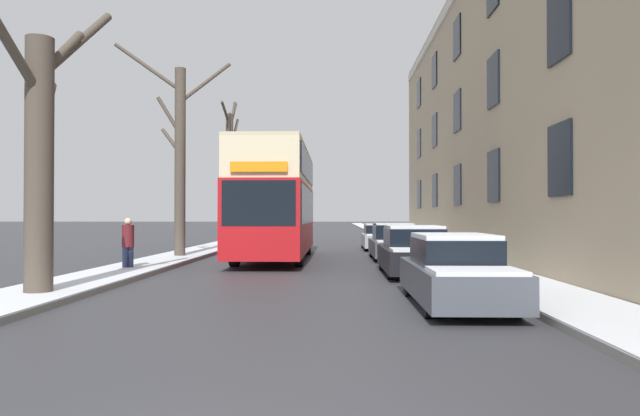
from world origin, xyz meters
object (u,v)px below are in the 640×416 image
at_px(bare_tree_left_1, 179,154).
at_px(parked_car_2, 393,243).
at_px(bare_tree_left_2, 230,170).
at_px(parked_car_0, 455,273).
at_px(parked_car_1, 414,252).
at_px(pedestrian_left_sidewalk, 128,242).
at_px(double_decker_bus, 276,197).
at_px(bare_tree_left_0, 40,147).
at_px(parked_car_3, 380,237).

height_order(bare_tree_left_1, parked_car_2, bare_tree_left_1).
height_order(bare_tree_left_2, parked_car_0, bare_tree_left_2).
xyz_separation_m(parked_car_0, parked_car_2, (0.00, 12.00, 0.02)).
relative_size(bare_tree_left_1, parked_car_1, 2.00).
bearing_deg(pedestrian_left_sidewalk, double_decker_bus, 17.78).
relative_size(bare_tree_left_0, pedestrian_left_sidewalk, 4.05).
bearing_deg(double_decker_bus, parked_car_1, -50.27).
relative_size(bare_tree_left_2, parked_car_3, 1.97).
bearing_deg(double_decker_bus, bare_tree_left_0, -109.76).
bearing_deg(bare_tree_left_2, pedestrian_left_sidewalk, -91.13).
bearing_deg(bare_tree_left_0, parked_car_0, -4.47).
distance_m(bare_tree_left_1, double_decker_bus, 4.34).
xyz_separation_m(bare_tree_left_0, parked_car_0, (8.68, -0.68, -2.59)).
relative_size(bare_tree_left_2, parked_car_0, 2.00).
relative_size(double_decker_bus, pedestrian_left_sidewalk, 6.17).
bearing_deg(bare_tree_left_2, double_decker_bus, -69.75).
distance_m(bare_tree_left_0, bare_tree_left_2, 21.25).
height_order(bare_tree_left_0, bare_tree_left_2, bare_tree_left_2).
distance_m(bare_tree_left_2, parked_car_2, 13.60).
distance_m(double_decker_bus, pedestrian_left_sidewalk, 6.84).
relative_size(bare_tree_left_0, parked_car_3, 1.54).
xyz_separation_m(bare_tree_left_0, bare_tree_left_2, (0.13, 21.21, 1.18)).
xyz_separation_m(bare_tree_left_2, pedestrian_left_sidewalk, (-0.31, -15.54, -3.48)).
bearing_deg(parked_car_0, bare_tree_left_2, 111.33).
bearing_deg(parked_car_3, bare_tree_left_0, -115.83).
xyz_separation_m(parked_car_0, parked_car_3, (0.00, 18.61, -0.02)).
xyz_separation_m(bare_tree_left_1, pedestrian_left_sidewalk, (-0.14, -5.30, -3.34)).
bearing_deg(pedestrian_left_sidewalk, parked_car_2, -1.65).
relative_size(parked_car_0, parked_car_1, 1.00).
bearing_deg(parked_car_1, parked_car_0, -90.00).
bearing_deg(parked_car_2, parked_car_0, -90.00).
xyz_separation_m(double_decker_bus, parked_car_0, (4.75, -11.60, -1.86)).
relative_size(bare_tree_left_1, parked_car_2, 2.04).
height_order(bare_tree_left_1, parked_car_0, bare_tree_left_1).
bearing_deg(parked_car_2, parked_car_1, -90.00).
bearing_deg(parked_car_2, bare_tree_left_1, -177.69).
bearing_deg(bare_tree_left_2, parked_car_0, -68.67).
bearing_deg(bare_tree_left_1, parked_car_0, -53.20).
bearing_deg(parked_car_0, pedestrian_left_sidewalk, 144.34).
bearing_deg(bare_tree_left_0, bare_tree_left_1, 90.21).
bearing_deg(bare_tree_left_0, parked_car_2, 52.54).
bearing_deg(bare_tree_left_0, parked_car_3, 64.17).
bearing_deg(parked_car_1, bare_tree_left_1, 146.48).
distance_m(bare_tree_left_2, parked_car_1, 18.53).
height_order(bare_tree_left_2, parked_car_1, bare_tree_left_2).
distance_m(double_decker_bus, parked_car_2, 5.11).
distance_m(bare_tree_left_0, bare_tree_left_1, 11.02).
bearing_deg(bare_tree_left_0, parked_car_1, 30.94).
height_order(bare_tree_left_1, parked_car_1, bare_tree_left_1).
xyz_separation_m(parked_car_2, parked_car_3, (0.00, 6.60, -0.04)).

